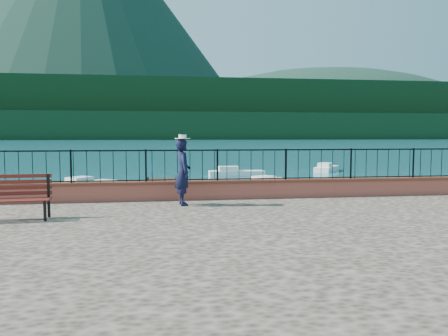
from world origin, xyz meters
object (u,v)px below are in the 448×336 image
object	(u,v)px
park_bench	(8,207)
boat_5	(327,167)
boat_1	(282,185)
boat_0	(5,209)
person	(183,172)
boat_2	(269,182)
boat_4	(237,171)
boat_3	(87,183)

from	to	relation	value
park_bench	boat_5	distance (m)	31.56
boat_5	boat_1	bearing A→B (deg)	-175.87
park_bench	boat_0	world-z (taller)	park_bench
boat_1	boat_0	bearing A→B (deg)	-151.00
park_bench	person	size ratio (longest dim) A/B	1.03
person	boat_0	xyz separation A→B (m)	(-6.47, 4.92, -1.75)
boat_0	park_bench	bearing A→B (deg)	-75.49
boat_1	boat_2	xyz separation A→B (m)	(-0.30, 1.61, 0.00)
boat_0	boat_4	xyz separation A→B (m)	(11.67, 15.87, 0.00)
park_bench	person	bearing A→B (deg)	18.32
park_bench	boat_1	distance (m)	16.60
boat_2	boat_5	world-z (taller)	same
person	boat_1	xyz separation A→B (m)	(6.11, 11.30, -1.75)
park_bench	boat_1	size ratio (longest dim) A/B	0.48
boat_1	boat_4	bearing A→B (deg)	97.58
boat_1	boat_5	distance (m)	15.05
boat_1	boat_4	xyz separation A→B (m)	(-0.91, 9.49, 0.00)
person	park_bench	bearing A→B (deg)	103.43
boat_4	boat_5	size ratio (longest dim) A/B	1.09
boat_0	boat_2	size ratio (longest dim) A/B	1.02
boat_3	boat_5	world-z (taller)	same
person	boat_3	size ratio (longest dim) A/B	0.52
park_bench	person	xyz separation A→B (m)	(4.19, 1.67, 0.63)
person	boat_3	bearing A→B (deg)	11.08
park_bench	boat_0	xyz separation A→B (m)	(-2.29, 6.59, -1.12)
boat_0	boat_3	world-z (taller)	same
person	boat_2	bearing A→B (deg)	-32.49
boat_2	boat_3	size ratio (longest dim) A/B	0.93
boat_1	boat_2	world-z (taller)	same
boat_4	boat_5	xyz separation A→B (m)	(8.64, 3.42, 0.00)
person	boat_1	world-z (taller)	person
person	boat_1	distance (m)	12.97
park_bench	boat_0	size ratio (longest dim) A/B	0.56
boat_1	boat_3	xyz separation A→B (m)	(-11.04, 2.72, 0.00)
boat_3	boat_5	xyz separation A→B (m)	(18.77, 10.19, 0.00)
person	boat_4	distance (m)	21.50
boat_2	boat_4	size ratio (longest dim) A/B	0.79
boat_1	boat_3	bearing A→B (deg)	168.28
boat_5	park_bench	bearing A→B (deg)	-179.80
park_bench	boat_3	world-z (taller)	park_bench
park_bench	boat_4	size ratio (longest dim) A/B	0.46
boat_3	boat_4	world-z (taller)	same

